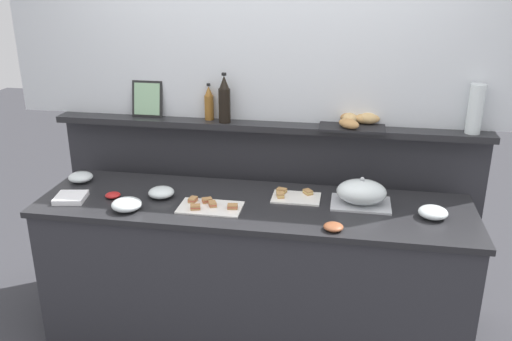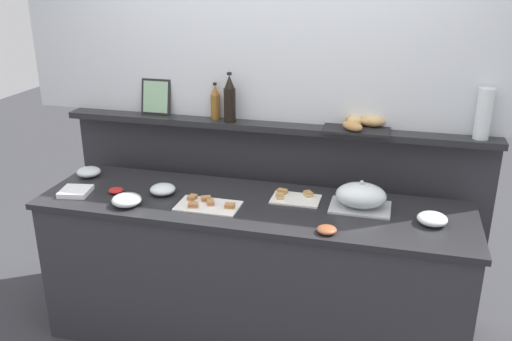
# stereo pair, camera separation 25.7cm
# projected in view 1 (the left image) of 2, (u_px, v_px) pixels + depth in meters

# --- Properties ---
(ground_plane) EXTENTS (12.00, 12.00, 0.00)m
(ground_plane) POSITION_uv_depth(u_px,v_px,m) (268.00, 286.00, 4.07)
(ground_plane) COLOR #38383D
(buffet_counter) EXTENTS (2.53, 0.70, 0.93)m
(buffet_counter) POSITION_uv_depth(u_px,v_px,m) (253.00, 273.00, 3.35)
(buffet_counter) COLOR #2D2D33
(buffet_counter) RESTS_ON ground_plane
(back_ledge_unit) EXTENTS (2.78, 0.22, 1.29)m
(back_ledge_unit) POSITION_uv_depth(u_px,v_px,m) (267.00, 207.00, 3.77)
(back_ledge_unit) COLOR #2D2D33
(back_ledge_unit) RESTS_ON ground_plane
(upper_wall_panel) EXTENTS (3.38, 0.08, 1.31)m
(upper_wall_panel) POSITION_uv_depth(u_px,v_px,m) (269.00, 15.00, 3.34)
(upper_wall_panel) COLOR silver
(upper_wall_panel) RESTS_ON back_ledge_unit
(sandwich_platter_rear) EXTENTS (0.36, 0.21, 0.04)m
(sandwich_platter_rear) POSITION_uv_depth(u_px,v_px,m) (210.00, 206.00, 3.12)
(sandwich_platter_rear) COLOR white
(sandwich_platter_rear) RESTS_ON buffet_counter
(sandwich_platter_side) EXTENTS (0.28, 0.19, 0.04)m
(sandwich_platter_side) POSITION_uv_depth(u_px,v_px,m) (295.00, 196.00, 3.26)
(sandwich_platter_side) COLOR white
(sandwich_platter_side) RESTS_ON buffet_counter
(serving_cloche) EXTENTS (0.34, 0.24, 0.17)m
(serving_cloche) POSITION_uv_depth(u_px,v_px,m) (361.00, 193.00, 3.14)
(serving_cloche) COLOR #B7BABF
(serving_cloche) RESTS_ON buffet_counter
(glass_bowl_large) EXTENTS (0.17, 0.17, 0.07)m
(glass_bowl_large) POSITION_uv_depth(u_px,v_px,m) (127.00, 205.00, 3.09)
(glass_bowl_large) COLOR silver
(glass_bowl_large) RESTS_ON buffet_counter
(glass_bowl_medium) EXTENTS (0.16, 0.16, 0.06)m
(glass_bowl_medium) POSITION_uv_depth(u_px,v_px,m) (433.00, 213.00, 3.00)
(glass_bowl_medium) COLOR silver
(glass_bowl_medium) RESTS_ON buffet_counter
(glass_bowl_small) EXTENTS (0.15, 0.15, 0.06)m
(glass_bowl_small) POSITION_uv_depth(u_px,v_px,m) (161.00, 193.00, 3.26)
(glass_bowl_small) COLOR silver
(glass_bowl_small) RESTS_ON buffet_counter
(glass_bowl_extra) EXTENTS (0.15, 0.15, 0.06)m
(glass_bowl_extra) POSITION_uv_depth(u_px,v_px,m) (81.00, 177.00, 3.50)
(glass_bowl_extra) COLOR silver
(glass_bowl_extra) RESTS_ON buffet_counter
(condiment_bowl_teal) EXTENTS (0.10, 0.10, 0.04)m
(condiment_bowl_teal) POSITION_uv_depth(u_px,v_px,m) (333.00, 227.00, 2.86)
(condiment_bowl_teal) COLOR brown
(condiment_bowl_teal) RESTS_ON buffet_counter
(condiment_bowl_red) EXTENTS (0.09, 0.09, 0.03)m
(condiment_bowl_red) POSITION_uv_depth(u_px,v_px,m) (113.00, 195.00, 3.26)
(condiment_bowl_red) COLOR red
(condiment_bowl_red) RESTS_ON buffet_counter
(napkin_stack) EXTENTS (0.20, 0.20, 0.03)m
(napkin_stack) POSITION_uv_depth(u_px,v_px,m) (71.00, 198.00, 3.23)
(napkin_stack) COLOR white
(napkin_stack) RESTS_ON buffet_counter
(vinegar_bottle_amber) EXTENTS (0.06, 0.06, 0.24)m
(vinegar_bottle_amber) POSITION_uv_depth(u_px,v_px,m) (209.00, 104.00, 3.53)
(vinegar_bottle_amber) COLOR #8E5B23
(vinegar_bottle_amber) RESTS_ON back_ledge_unit
(wine_bottle_dark) EXTENTS (0.08, 0.08, 0.32)m
(wine_bottle_dark) POSITION_uv_depth(u_px,v_px,m) (224.00, 100.00, 3.45)
(wine_bottle_dark) COLOR black
(wine_bottle_dark) RESTS_ON back_ledge_unit
(bread_basket) EXTENTS (0.40, 0.28, 0.08)m
(bread_basket) POSITION_uv_depth(u_px,v_px,m) (357.00, 121.00, 3.40)
(bread_basket) COLOR black
(bread_basket) RESTS_ON back_ledge_unit
(framed_picture) EXTENTS (0.20, 0.06, 0.23)m
(framed_picture) POSITION_uv_depth(u_px,v_px,m) (147.00, 99.00, 3.60)
(framed_picture) COLOR black
(framed_picture) RESTS_ON back_ledge_unit
(water_carafe) EXTENTS (0.09, 0.09, 0.30)m
(water_carafe) POSITION_uv_depth(u_px,v_px,m) (475.00, 109.00, 3.23)
(water_carafe) COLOR silver
(water_carafe) RESTS_ON back_ledge_unit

